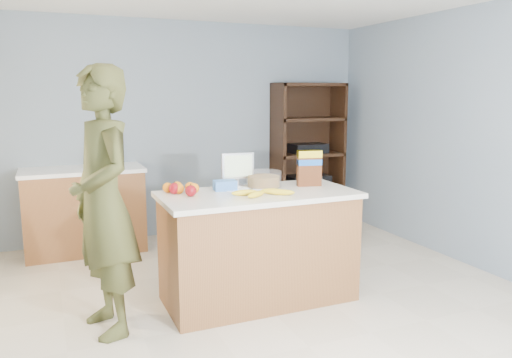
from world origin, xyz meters
name	(u,v)px	position (x,y,z in m)	size (l,w,h in m)	color
floor	(274,313)	(0.00, 0.00, 0.00)	(4.50, 5.00, 0.02)	beige
walls	(275,97)	(0.00, 0.00, 1.65)	(4.52, 5.02, 2.51)	gray
counter_peninsula	(258,251)	(0.00, 0.30, 0.42)	(1.56, 0.76, 0.90)	brown
back_cabinet	(85,210)	(-1.20, 2.20, 0.45)	(1.24, 0.62, 0.90)	brown
shelving_unit	(306,157)	(1.55, 2.35, 0.86)	(0.90, 0.40, 1.80)	black
person	(103,202)	(-1.20, 0.23, 0.94)	(0.68, 0.45, 1.88)	#3D3E1C
knife_block	(100,157)	(-1.01, 2.16, 1.02)	(0.12, 0.10, 0.31)	tan
envelopes	(252,190)	(-0.01, 0.42, 0.90)	(0.43, 0.20, 0.00)	white
bananas	(264,193)	(-0.01, 0.17, 0.92)	(0.48, 0.21, 0.05)	yellow
apples	(182,190)	(-0.59, 0.43, 0.94)	(0.18, 0.23, 0.09)	maroon
oranges	(182,188)	(-0.57, 0.53, 0.94)	(0.27, 0.21, 0.08)	orange
blue_carton	(225,185)	(-0.21, 0.49, 0.94)	(0.18, 0.12, 0.08)	blue
salad_bowl	(264,180)	(0.14, 0.52, 0.96)	(0.30, 0.30, 0.13)	#267219
tv	(238,167)	(-0.05, 0.63, 1.06)	(0.28, 0.12, 0.28)	silver
cereal_box	(309,165)	(0.51, 0.39, 1.08)	(0.21, 0.12, 0.30)	#592B14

